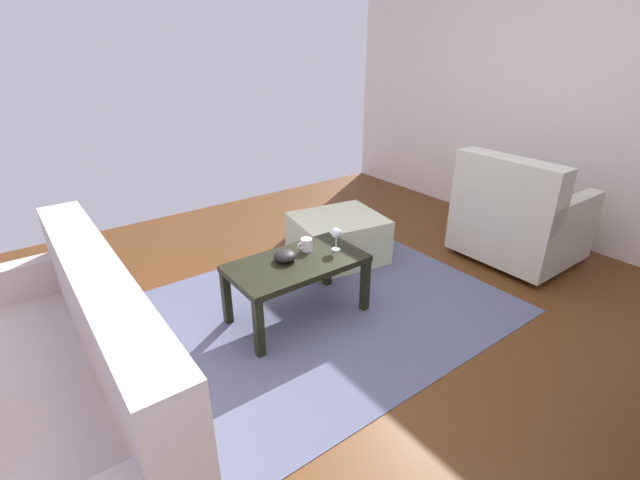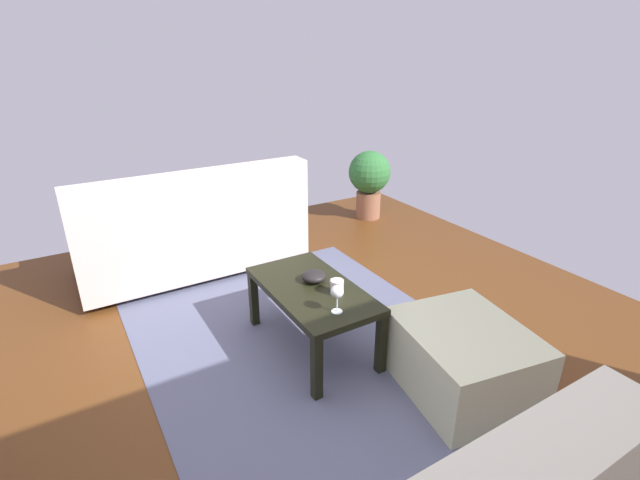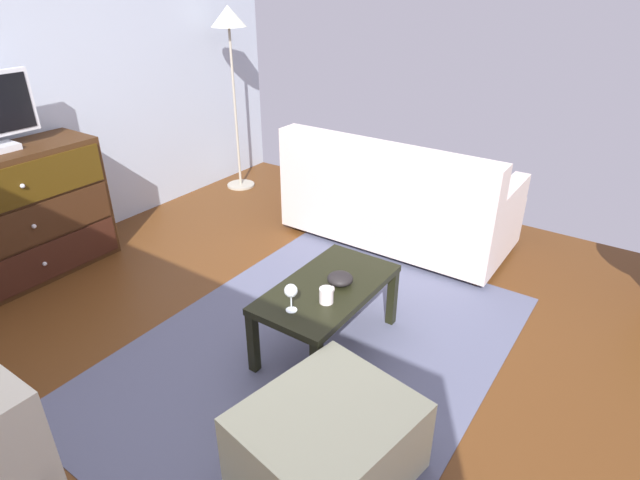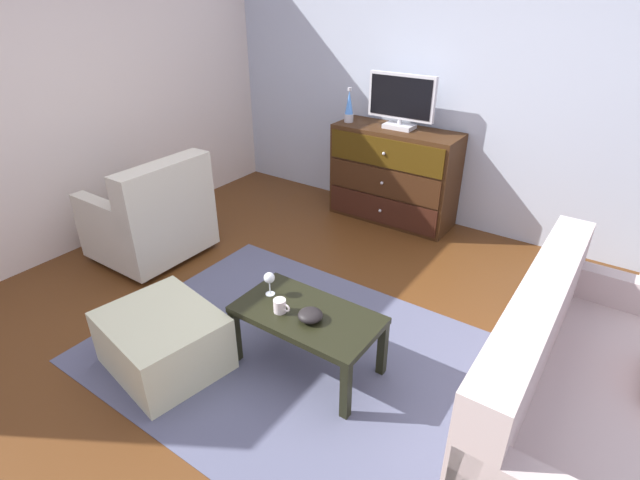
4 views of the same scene
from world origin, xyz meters
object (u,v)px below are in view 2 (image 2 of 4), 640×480
wine_glass (337,293)px  couch_large (191,230)px  bowl_decorative (314,276)px  potted_plant (369,178)px  coffee_table (312,296)px  ottoman (463,359)px  mug (337,287)px

wine_glass → couch_large: size_ratio=0.09×
bowl_decorative → potted_plant: 2.31m
coffee_table → bowl_decorative: size_ratio=6.00×
couch_large → bowl_decorative: bearing=-165.6°
bowl_decorative → potted_plant: bearing=-44.8°
couch_large → potted_plant: bearing=-82.4°
coffee_table → wine_glass: bearing=176.0°
bowl_decorative → ottoman: size_ratio=0.21×
coffee_table → potted_plant: size_ratio=1.22×
wine_glass → ottoman: 0.76m
mug → couch_large: (1.57, 0.39, -0.12)m
mug → wine_glass: bearing=147.6°
bowl_decorative → potted_plant: potted_plant is taller
ottoman → coffee_table: bearing=34.0°
coffee_table → couch_large: size_ratio=0.50×
coffee_table → bowl_decorative: (0.06, -0.05, 0.09)m
potted_plant → couch_large: bearing=97.6°
coffee_table → ottoman: coffee_table is taller
mug → bowl_decorative: 0.20m
coffee_table → mug: bearing=-147.7°
coffee_table → potted_plant: potted_plant is taller
wine_glass → bowl_decorative: 0.38m
ottoman → mug: bearing=34.3°
mug → couch_large: 1.62m
couch_large → ottoman: bearing=-159.7°
ottoman → potted_plant: 2.72m
mug → potted_plant: potted_plant is taller
mug → potted_plant: bearing=-40.9°
bowl_decorative → couch_large: bearing=14.4°
wine_glass → couch_large: (1.74, 0.29, -0.19)m
bowl_decorative → wine_glass: bearing=169.3°
coffee_table → couch_large: bearing=12.1°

